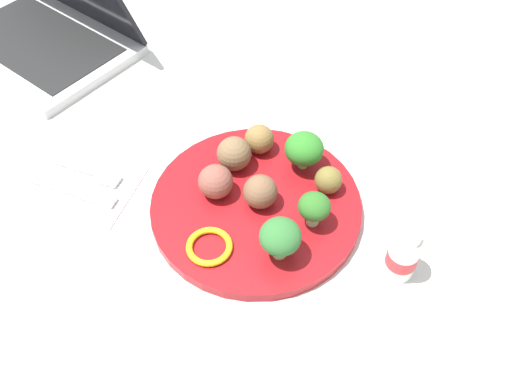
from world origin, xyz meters
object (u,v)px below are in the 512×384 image
Objects in this scene: napkin at (76,182)px; fork at (86,172)px; broccoli_floret_far_rim at (314,207)px; meatball_front_left at (234,154)px; meatball_center at (328,180)px; meatball_mid_left at (259,139)px; meatball_back_right at (259,194)px; broccoli_floret_near_rim at (280,237)px; plate at (256,205)px; broccoli_floret_back_left at (304,149)px; yogurt_bottle at (403,255)px; knife at (72,190)px; meatball_near_rim at (215,182)px; pepper_ring_back_left at (209,246)px; laptop at (45,24)px.

fork reaches higher than napkin.
meatball_front_left is at bearing 151.81° from broccoli_floret_far_rim.
meatball_mid_left reaches higher than meatball_center.
meatball_back_right is 0.25m from fork.
plate is at bearing 124.87° from broccoli_floret_near_rim.
broccoli_floret_near_rim reaches higher than broccoli_floret_back_left.
yogurt_bottle is (0.15, -0.13, -0.01)m from broccoli_floret_back_left.
knife is at bearing 174.42° from broccoli_floret_near_rim.
broccoli_floret_far_rim reaches higher than napkin.
meatball_front_left is at bearing 20.60° from napkin.
pepper_ring_back_left is at bearing -76.87° from meatball_near_rim.
broccoli_floret_far_rim reaches higher than meatball_back_right.
broccoli_floret_near_rim reaches higher than meatball_mid_left.
pepper_ring_back_left is (-0.01, -0.18, -0.02)m from meatball_mid_left.
laptop reaches higher than pepper_ring_back_left.
meatball_mid_left reaches higher than napkin.
knife is at bearing -170.29° from plate.
meatball_center is at bearing 9.26° from fork.
pepper_ring_back_left is at bearing -11.69° from knife.
meatball_back_right reaches higher than meatball_mid_left.
laptop is (-0.46, 0.27, 0.00)m from meatball_back_right.
meatball_center is 0.35m from knife.
yogurt_bottle is (0.19, -0.05, 0.03)m from plate.
fork is (-0.19, -0.01, -0.03)m from meatball_near_rim.
laptop is (-0.54, 0.28, -0.01)m from broccoli_floret_far_rim.
broccoli_floret_far_rim is at bearing -1.03° from fork.
napkin is (-0.23, -0.12, -0.03)m from meatball_mid_left.
broccoli_floret_near_rim is at bearing -169.50° from yogurt_bottle.
plate is 0.10m from meatball_mid_left.
yogurt_bottle reaches higher than broccoli_floret_back_left.
meatball_center is (0.09, 0.05, 0.03)m from plate.
broccoli_floret_far_rim is at bearing -4.85° from meatball_near_rim.
plate is 0.20m from yogurt_bottle.
broccoli_floret_back_left is at bearing 109.97° from broccoli_floret_far_rim.
pepper_ring_back_left is (-0.11, -0.07, -0.03)m from broccoli_floret_far_rim.
plate reaches higher than fork.
meatball_center is 0.14m from yogurt_bottle.
meatball_center is 0.22× the size of napkin.
pepper_ring_back_left is at bearing -20.70° from fork.
napkin is at bearing -168.17° from meatball_center.
broccoli_floret_far_rim reaches higher than meatball_front_left.
yogurt_bottle is at bearing -2.69° from napkin.
meatball_front_left is at bearing 127.44° from broccoli_floret_near_rim.
meatball_mid_left is (-0.07, 0.01, -0.01)m from broccoli_floret_back_left.
meatball_mid_left is 0.90× the size of meatball_near_rim.
laptop is (-0.20, 0.29, 0.04)m from napkin.
pepper_ring_back_left is at bearing -111.92° from plate.
knife is 0.38× the size of laptop.
pepper_ring_back_left is at bearing -115.63° from broccoli_floret_back_left.
meatball_center is 0.64× the size of pepper_ring_back_left.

